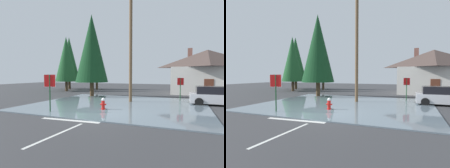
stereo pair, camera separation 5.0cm
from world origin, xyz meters
TOP-DOWN VIEW (x-y plane):
  - ground_plane at (0.00, 0.00)m, footprint 80.00×80.00m
  - flood_puddle at (-0.07, 3.96)m, footprint 13.64×11.52m
  - lane_stop_bar at (-0.74, -2.03)m, footprint 3.50×0.52m
  - lane_center_stripe at (0.15, -4.17)m, footprint 0.29×3.56m
  - stop_sign_near at (-3.17, -0.73)m, footprint 0.82×0.18m
  - fire_hydrant at (-0.26, 1.27)m, footprint 0.44×0.37m
  - utility_pole at (0.48, 5.55)m, footprint 1.60×0.28m
  - stop_sign_far at (4.60, 8.38)m, footprint 0.60×0.40m
  - house at (7.64, 16.56)m, footprint 9.34×7.04m
  - parked_car at (7.36, 6.71)m, footprint 4.12×2.15m
  - pine_tree_tall_left at (-13.91, 16.97)m, footprint 3.61×3.61m
  - pine_tree_mid_left at (-4.83, 8.21)m, footprint 3.69×3.69m
  - pine_tree_short_left at (-11.86, 13.23)m, footprint 3.30×3.30m
  - pine_tree_far_center at (-8.81, 17.50)m, footprint 2.99×2.99m

SIDE VIEW (x-z plane):
  - ground_plane at x=0.00m, z-range -0.10..0.00m
  - lane_stop_bar at x=-0.74m, z-range 0.00..0.01m
  - lane_center_stripe at x=0.15m, z-range 0.00..0.01m
  - flood_puddle at x=-0.07m, z-range 0.00..0.07m
  - fire_hydrant at x=-0.26m, z-range -0.01..0.86m
  - parked_car at x=7.36m, z-range -0.03..1.50m
  - stop_sign_far at x=4.60m, z-range 0.46..2.66m
  - stop_sign_near at x=-3.17m, z-range 0.56..3.06m
  - house at x=7.64m, z-range -0.11..6.06m
  - pine_tree_far_center at x=-8.81m, z-range 0.66..8.13m
  - pine_tree_short_left at x=-11.86m, z-range 0.73..8.98m
  - utility_pole at x=0.48m, z-range 0.18..10.15m
  - pine_tree_tall_left at x=-13.91m, z-range 0.80..9.81m
  - pine_tree_mid_left at x=-4.83m, z-range 0.81..10.03m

